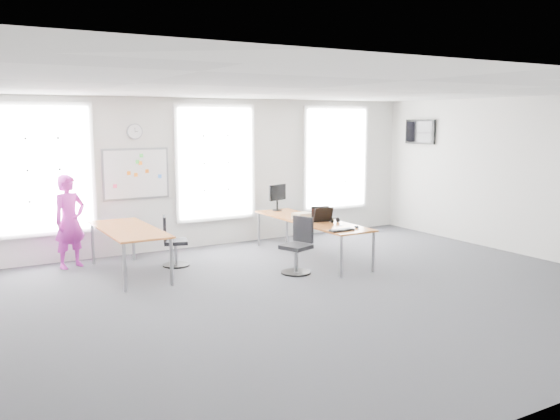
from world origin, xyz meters
TOP-DOWN VIEW (x-y plane):
  - floor at (0.00, 0.00)m, footprint 10.00×10.00m
  - ceiling at (0.00, 0.00)m, footprint 10.00×10.00m
  - wall_back at (0.00, 4.00)m, footprint 10.00×0.00m
  - wall_right at (5.00, 0.00)m, footprint 0.00×10.00m
  - window_left at (-3.00, 3.97)m, footprint 1.60×0.06m
  - window_mid at (0.30, 3.97)m, footprint 1.60×0.06m
  - window_right at (3.30, 3.97)m, footprint 1.60×0.06m
  - desk_right at (1.34, 2.01)m, footprint 0.79×2.97m
  - desk_left at (-1.94, 2.53)m, footprint 0.86×2.14m
  - chair_right at (0.54, 1.18)m, footprint 0.55×0.55m
  - chair_left at (-1.12, 2.70)m, footprint 0.51×0.51m
  - person at (-2.69, 3.52)m, footprint 0.70×0.59m
  - whiteboard at (-1.35, 3.97)m, footprint 1.20×0.03m
  - wall_clock at (-1.35, 3.97)m, footprint 0.30×0.04m
  - tv at (4.95, 3.00)m, footprint 0.06×0.90m
  - keyboard at (1.17, 0.80)m, footprint 0.44×0.16m
  - mouse at (1.54, 0.88)m, footprint 0.10×0.13m
  - lens_cap at (1.45, 1.21)m, footprint 0.07×0.07m
  - headphones at (1.54, 1.52)m, footprint 0.16×0.09m
  - laptop_sleeve at (1.36, 1.68)m, footprint 0.36×0.26m
  - paper_stack at (1.25, 2.15)m, footprint 0.37×0.29m
  - monitor at (1.36, 3.29)m, footprint 0.47×0.20m

SIDE VIEW (x-z plane):
  - floor at x=0.00m, z-range 0.00..0.00m
  - chair_left at x=-1.12m, z-range -0.06..0.85m
  - chair_right at x=0.54m, z-range -0.06..0.89m
  - desk_right at x=1.34m, z-range 0.31..1.04m
  - desk_left at x=-1.94m, z-range 0.33..1.11m
  - lens_cap at x=1.45m, z-range 0.72..0.73m
  - keyboard at x=1.17m, z-range 0.72..0.74m
  - mouse at x=1.54m, z-range 0.72..0.77m
  - headphones at x=1.54m, z-range 0.72..0.81m
  - paper_stack at x=1.25m, z-range 0.72..0.84m
  - person at x=-2.69m, z-range 0.00..1.64m
  - laptop_sleeve at x=1.36m, z-range 0.72..1.01m
  - monitor at x=1.36m, z-range 0.78..1.32m
  - wall_back at x=0.00m, z-range -3.50..6.50m
  - wall_right at x=5.00m, z-range -3.50..6.50m
  - whiteboard at x=-1.35m, z-range 1.10..2.00m
  - window_left at x=-3.00m, z-range 0.60..2.80m
  - window_mid at x=0.30m, z-range 0.60..2.80m
  - window_right at x=3.30m, z-range 0.60..2.80m
  - tv at x=4.95m, z-range 2.02..2.57m
  - wall_clock at x=-1.35m, z-range 2.20..2.50m
  - ceiling at x=0.00m, z-range 3.00..3.00m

